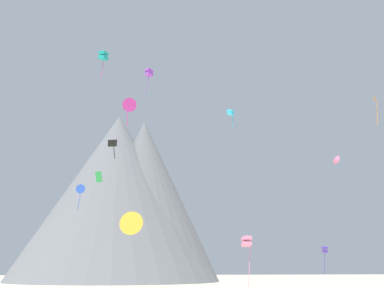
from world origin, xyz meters
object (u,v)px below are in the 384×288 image
object	(u,v)px
kite_black_mid	(112,143)
kite_magenta_mid	(129,105)
kite_green_low	(99,177)
kite_blue_mid	(81,189)
kite_violet_high	(149,73)
kite_pink_low	(247,242)
kite_indigo_low	(325,250)
kite_orange_high	(376,105)
kite_teal_high	(103,56)
kite_rainbow_mid	(336,160)
kite_gold_low	(131,223)
rock_massif	(126,198)
kite_cyan_mid	(231,113)

from	to	relation	value
kite_black_mid	kite_magenta_mid	distance (m)	10.77
kite_green_low	kite_blue_mid	xyz separation A→B (m)	(-4.29, 25.57, 2.39)
kite_blue_mid	kite_violet_high	bearing A→B (deg)	144.85
kite_violet_high	kite_blue_mid	size ratio (longest dim) A/B	0.91
kite_black_mid	kite_green_low	size ratio (longest dim) A/B	2.07
kite_green_low	kite_pink_low	world-z (taller)	kite_green_low
kite_magenta_mid	kite_black_mid	bearing A→B (deg)	76.77
kite_indigo_low	kite_orange_high	bearing A→B (deg)	-176.28
kite_pink_low	kite_violet_high	bearing A→B (deg)	119.66
kite_pink_low	kite_teal_high	bearing A→B (deg)	114.99
kite_black_mid	kite_violet_high	distance (m)	17.23
kite_rainbow_mid	kite_violet_high	bearing A→B (deg)	-96.29
kite_rainbow_mid	kite_pink_low	world-z (taller)	kite_rainbow_mid
kite_teal_high	kite_violet_high	world-z (taller)	kite_teal_high
kite_gold_low	kite_indigo_low	xyz separation A→B (m)	(27.14, 15.09, -2.20)
kite_black_mid	kite_teal_high	bearing A→B (deg)	111.18
kite_teal_high	kite_violet_high	distance (m)	19.13
rock_massif	kite_pink_low	world-z (taller)	rock_massif
rock_massif	kite_magenta_mid	xyz separation A→B (m)	(0.24, -70.14, 3.78)
rock_massif	kite_cyan_mid	size ratio (longest dim) A/B	28.92
kite_gold_low	kite_rainbow_mid	bearing A→B (deg)	-131.54
kite_teal_high	kite_pink_low	size ratio (longest dim) A/B	0.98
kite_green_low	kite_blue_mid	distance (m)	26.04
kite_violet_high	kite_orange_high	size ratio (longest dim) A/B	0.79
kite_pink_low	kite_magenta_mid	bearing A→B (deg)	131.16
kite_blue_mid	kite_cyan_mid	bearing A→B (deg)	160.14
kite_teal_high	kite_blue_mid	size ratio (longest dim) A/B	1.29
kite_black_mid	kite_green_low	xyz separation A→B (m)	(-1.13, -5.26, -5.08)
rock_massif	kite_cyan_mid	bearing A→B (deg)	-78.23
rock_massif	kite_indigo_low	bearing A→B (deg)	-67.85
rock_massif	kite_cyan_mid	distance (m)	71.94
kite_green_low	kite_cyan_mid	xyz separation A→B (m)	(17.41, 12.60, 11.93)
rock_massif	kite_magenta_mid	size ratio (longest dim) A/B	17.93
kite_magenta_mid	kite_orange_high	distance (m)	37.33
kite_teal_high	kite_rainbow_mid	bearing A→B (deg)	112.76
kite_teal_high	kite_black_mid	xyz separation A→B (m)	(3.14, -24.91, -22.30)
kite_indigo_low	kite_orange_high	distance (m)	23.75
kite_green_low	kite_cyan_mid	size ratio (longest dim) A/B	0.47
kite_teal_high	kite_indigo_low	size ratio (longest dim) A/B	1.39
kite_magenta_mid	kite_green_low	xyz separation A→B (m)	(-2.99, -12.82, -12.53)
kite_cyan_mid	kite_pink_low	distance (m)	22.14
kite_magenta_mid	rock_massif	bearing A→B (deg)	-89.22
kite_magenta_mid	kite_orange_high	world-z (taller)	kite_orange_high
kite_teal_high	kite_orange_high	world-z (taller)	kite_teal_high
kite_pink_low	kite_orange_high	size ratio (longest dim) A/B	1.14
kite_violet_high	kite_cyan_mid	world-z (taller)	kite_violet_high
kite_magenta_mid	kite_violet_high	world-z (taller)	kite_violet_high
kite_gold_low	kite_teal_high	bearing A→B (deg)	-65.85
rock_massif	kite_orange_high	distance (m)	78.88
rock_massif	kite_pink_low	distance (m)	84.66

